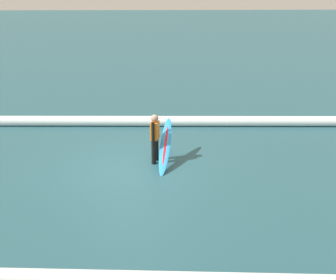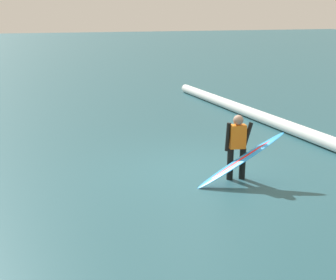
% 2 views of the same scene
% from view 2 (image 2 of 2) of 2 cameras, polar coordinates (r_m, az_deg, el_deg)
% --- Properties ---
extents(ground_plane, '(192.72, 192.72, 0.00)m').
position_cam_2_polar(ground_plane, '(10.06, 4.60, -4.07)').
color(ground_plane, '#25515B').
extents(surfer, '(0.28, 0.61, 1.45)m').
position_cam_2_polar(surfer, '(9.38, 9.20, -0.48)').
color(surfer, black).
rests_on(surfer, ground_plane).
extents(surfboard, '(0.59, 1.97, 1.12)m').
position_cam_2_polar(surfboard, '(9.18, 9.70, -2.66)').
color(surfboard, '#268CE5').
rests_on(surfboard, ground_plane).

